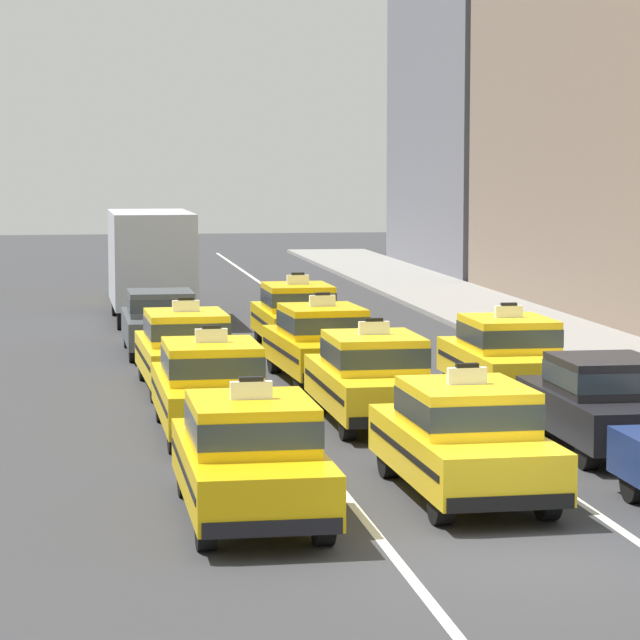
{
  "coord_description": "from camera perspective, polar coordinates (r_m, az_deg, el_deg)",
  "views": [
    {
      "loc": [
        -5.34,
        -17.47,
        4.86
      ],
      "look_at": [
        -0.14,
        15.48,
        1.3
      ],
      "focal_mm": 85.95,
      "sensor_mm": 36.0,
      "label": 1
    }
  ],
  "objects": [
    {
      "name": "lane_stripe_left_center",
      "position": [
        37.96,
        -3.25,
        -1.27
      ],
      "size": [
        0.14,
        80.0,
        0.01
      ],
      "primitive_type": "cube",
      "color": "silver",
      "rests_on": "ground"
    },
    {
      "name": "taxi_right_third",
      "position": [
        31.01,
        6.97,
        -1.33
      ],
      "size": [
        1.82,
        4.56,
        1.96
      ],
      "color": "black",
      "rests_on": "ground"
    },
    {
      "name": "box_truck_left_fifth",
      "position": [
        45.84,
        -6.37,
        2.2
      ],
      "size": [
        2.38,
        6.99,
        3.27
      ],
      "color": "black",
      "rests_on": "ground"
    },
    {
      "name": "taxi_left_second",
      "position": [
        26.78,
        -4.08,
        -2.47
      ],
      "size": [
        1.87,
        4.58,
        1.96
      ],
      "color": "black",
      "rests_on": "ground"
    },
    {
      "name": "sedan_right_second",
      "position": [
        25.74,
        10.51,
        -2.97
      ],
      "size": [
        1.79,
        4.31,
        1.58
      ],
      "color": "black",
      "rests_on": "ground"
    },
    {
      "name": "taxi_center_second",
      "position": [
        27.89,
        1.97,
        -2.12
      ],
      "size": [
        1.86,
        4.58,
        1.96
      ],
      "color": "black",
      "rests_on": "ground"
    },
    {
      "name": "sedan_left_fourth",
      "position": [
        37.96,
        -5.96,
        -0.01
      ],
      "size": [
        1.81,
        4.32,
        1.58
      ],
      "color": "black",
      "rests_on": "ground"
    },
    {
      "name": "taxi_center_third",
      "position": [
        33.09,
        0.05,
        -0.82
      ],
      "size": [
        2.04,
        4.65,
        1.96
      ],
      "color": "black",
      "rests_on": "ground"
    },
    {
      "name": "taxi_left_sixth",
      "position": [
        52.73,
        -6.71,
        1.72
      ],
      "size": [
        1.92,
        4.6,
        1.96
      ],
      "color": "black",
      "rests_on": "ground"
    },
    {
      "name": "taxi_center_fourth",
      "position": [
        38.77,
        -0.85,
        0.2
      ],
      "size": [
        1.89,
        4.59,
        1.96
      ],
      "color": "black",
      "rests_on": "ground"
    },
    {
      "name": "taxi_left_third",
      "position": [
        32.06,
        -5.02,
        -1.06
      ],
      "size": [
        1.96,
        4.61,
        1.96
      ],
      "color": "black",
      "rests_on": "ground"
    },
    {
      "name": "taxi_center_nearest",
      "position": [
        21.96,
        5.4,
        -4.38
      ],
      "size": [
        1.92,
        4.6,
        1.96
      ],
      "color": "black",
      "rests_on": "ground"
    },
    {
      "name": "lane_stripe_center_right",
      "position": [
        38.41,
        1.51,
        -1.17
      ],
      "size": [
        0.14,
        80.0,
        0.01
      ],
      "primitive_type": "cube",
      "color": "silver",
      "rests_on": "ground"
    },
    {
      "name": "ground_plane",
      "position": [
        18.9,
        7.86,
        -8.86
      ],
      "size": [
        160.0,
        160.0,
        0.0
      ],
      "primitive_type": "plane",
      "color": "#353538"
    },
    {
      "name": "taxi_left_nearest",
      "position": [
        20.57,
        -2.6,
        -5.07
      ],
      "size": [
        1.85,
        4.57,
        1.96
      ],
      "color": "black",
      "rests_on": "ground"
    }
  ]
}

